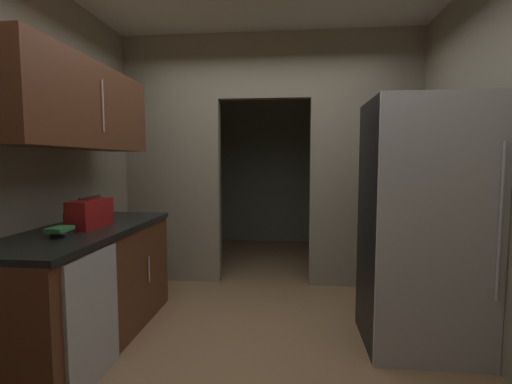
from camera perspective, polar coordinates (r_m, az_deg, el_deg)
The scene contains 9 objects.
ground at distance 2.84m, azimuth -0.38°, elevation -24.14°, with size 20.00×20.00×0.00m, color #93704C.
kitchen_partition at distance 4.03m, azimuth 2.19°, elevation 6.37°, with size 3.24×0.12×2.75m.
adjoining_room_shell at distance 5.59m, azimuth 3.05°, elevation 4.87°, with size 3.24×2.25×2.75m.
refrigerator at distance 2.92m, azimuth 24.68°, elevation -4.80°, with size 0.80×0.73×1.82m.
lower_cabinet_run at distance 3.10m, azimuth -25.14°, elevation -13.20°, with size 0.69×1.71×0.88m.
dishwasher at distance 2.56m, azimuth -24.17°, elevation -17.79°, with size 0.02×0.56×0.82m.
upper_cabinet_counterside at distance 2.98m, azimuth -26.09°, elevation 12.03°, with size 0.36×1.54×0.61m.
boombox at distance 3.00m, azimuth -24.66°, elevation -3.09°, with size 0.17×0.40×0.24m.
book_stack at distance 2.72m, azimuth -28.41°, elevation -5.48°, with size 0.13×0.17×0.07m.
Camera 1 is at (0.27, -2.47, 1.38)m, focal length 25.40 mm.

